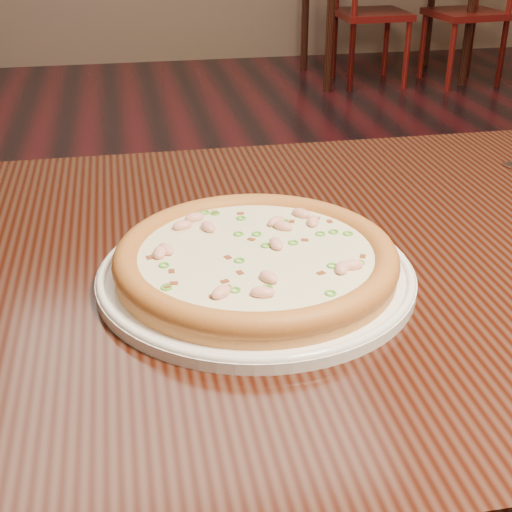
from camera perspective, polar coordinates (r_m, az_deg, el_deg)
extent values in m
cube|color=black|center=(0.86, 7.24, -0.76)|extent=(1.20, 0.80, 0.04)
cylinder|color=white|center=(0.78, 0.00, -1.57)|extent=(0.35, 0.35, 0.01)
torus|color=white|center=(0.78, 0.00, -1.18)|extent=(0.34, 0.34, 0.01)
cylinder|color=#C98240|center=(0.77, 0.00, -0.59)|extent=(0.30, 0.30, 0.02)
torus|color=#BA782C|center=(0.77, 0.00, 0.00)|extent=(0.31, 0.31, 0.03)
cylinder|color=#F1ECC8|center=(0.77, 0.00, 0.17)|extent=(0.26, 0.26, 0.00)
ellipsoid|color=#F2B29E|center=(0.74, 7.69, -0.71)|extent=(0.02, 0.01, 0.01)
ellipsoid|color=#F2B29E|center=(0.82, 2.16, 2.42)|extent=(0.03, 0.03, 0.01)
ellipsoid|color=#F2B29E|center=(0.82, -3.85, 2.35)|extent=(0.02, 0.03, 0.01)
ellipsoid|color=#F2B29E|center=(0.76, -7.71, 0.29)|extent=(0.02, 0.03, 0.01)
ellipsoid|color=#F2B29E|center=(0.84, -4.94, 3.10)|extent=(0.03, 0.02, 0.01)
ellipsoid|color=#F2B29E|center=(0.83, 4.59, 2.79)|extent=(0.02, 0.03, 0.01)
ellipsoid|color=#F2B29E|center=(0.85, 3.63, 3.43)|extent=(0.03, 0.03, 0.01)
ellipsoid|color=#F2B29E|center=(0.82, -5.90, 2.46)|extent=(0.03, 0.02, 0.01)
ellipsoid|color=#F2B29E|center=(0.68, -2.80, -2.90)|extent=(0.03, 0.03, 0.01)
ellipsoid|color=#F2B29E|center=(0.73, 6.91, -0.93)|extent=(0.02, 0.03, 0.01)
ellipsoid|color=#F2B29E|center=(0.83, 1.61, 2.78)|extent=(0.03, 0.03, 0.01)
ellipsoid|color=#F2B29E|center=(0.77, -7.22, 0.54)|extent=(0.02, 0.03, 0.01)
ellipsoid|color=#F2B29E|center=(0.77, 1.63, 0.96)|extent=(0.02, 0.03, 0.01)
ellipsoid|color=#F2B29E|center=(0.68, 0.54, -2.92)|extent=(0.03, 0.02, 0.01)
ellipsoid|color=#F2B29E|center=(0.71, 1.02, -1.70)|extent=(0.02, 0.03, 0.01)
cube|color=maroon|center=(0.84, 2.88, 2.72)|extent=(0.01, 0.01, 0.00)
cube|color=maroon|center=(0.76, -8.51, -0.18)|extent=(0.01, 0.01, 0.00)
cube|color=maroon|center=(0.79, 3.92, 1.23)|extent=(0.01, 0.01, 0.00)
cube|color=maroon|center=(0.79, -0.37, 1.28)|extent=(0.01, 0.01, 0.00)
cube|color=maroon|center=(0.70, -2.34, -2.54)|extent=(0.01, 0.01, 0.00)
cube|color=maroon|center=(0.72, -1.29, -1.40)|extent=(0.01, 0.01, 0.00)
cube|color=maroon|center=(0.86, -1.24, 3.37)|extent=(0.01, 0.01, 0.00)
cube|color=maroon|center=(0.71, -2.51, -2.11)|extent=(0.01, 0.01, 0.00)
cube|color=maroon|center=(0.70, -7.15, -2.45)|extent=(0.01, 0.01, 0.00)
cube|color=maroon|center=(0.86, -3.38, 3.49)|extent=(0.01, 0.01, 0.00)
cube|color=maroon|center=(0.78, 1.63, 0.88)|extent=(0.01, 0.01, 0.00)
cube|color=maroon|center=(0.68, -3.45, -3.30)|extent=(0.01, 0.01, 0.00)
cube|color=maroon|center=(0.73, 5.22, -1.43)|extent=(0.01, 0.01, 0.00)
cube|color=maroon|center=(0.76, 8.54, -0.09)|extent=(0.01, 0.01, 0.00)
cube|color=maroon|center=(0.73, -6.76, -1.27)|extent=(0.01, 0.01, 0.00)
cube|color=maroon|center=(0.84, 1.57, 2.77)|extent=(0.01, 0.01, 0.00)
cube|color=maroon|center=(0.84, 5.91, 2.71)|extent=(0.01, 0.01, 0.00)
cube|color=maroon|center=(0.75, -2.27, -0.16)|extent=(0.01, 0.01, 0.00)
cube|color=maroon|center=(0.71, -6.59, -2.24)|extent=(0.01, 0.01, 0.00)
cube|color=maroon|center=(0.85, 4.86, 2.98)|extent=(0.01, 0.01, 0.00)
torus|color=#4EA328|center=(0.86, -4.13, 3.48)|extent=(0.02, 0.02, 0.00)
torus|color=#4EA328|center=(0.79, 1.51, 1.26)|extent=(0.02, 0.02, 0.00)
torus|color=#4EA328|center=(0.81, 7.37, 1.78)|extent=(0.02, 0.02, 0.00)
torus|color=#4EA328|center=(0.69, -1.71, -2.75)|extent=(0.02, 0.02, 0.00)
torus|color=#4EA328|center=(0.83, 2.28, 2.77)|extent=(0.02, 0.02, 0.00)
torus|color=#4EA328|center=(0.74, 6.12, -0.78)|extent=(0.02, 0.02, 0.00)
torus|color=#4EA328|center=(0.80, -1.41, 1.77)|extent=(0.02, 0.02, 0.00)
torus|color=#4EA328|center=(0.86, -3.29, 3.44)|extent=(0.02, 0.02, 0.00)
torus|color=#4EA328|center=(0.69, 0.91, -2.58)|extent=(0.02, 0.02, 0.00)
torus|color=#4EA328|center=(0.81, 6.23, 1.92)|extent=(0.02, 0.02, 0.00)
torus|color=#4EA328|center=(0.78, 0.80, 0.83)|extent=(0.01, 0.01, 0.00)
torus|color=#4EA328|center=(0.70, -7.18, -2.54)|extent=(0.02, 0.02, 0.00)
torus|color=#4EA328|center=(0.78, 3.00, 1.06)|extent=(0.02, 0.02, 0.00)
torus|color=#4EA328|center=(0.75, 8.26, -0.55)|extent=(0.01, 0.01, 0.00)
torus|color=#4EA328|center=(0.83, 1.44, 2.50)|extent=(0.01, 0.01, 0.00)
torus|color=#4EA328|center=(0.80, 0.06, 1.76)|extent=(0.02, 0.02, 0.00)
torus|color=#4EA328|center=(0.74, -7.36, -0.75)|extent=(0.02, 0.02, 0.00)
torus|color=#4EA328|center=(0.69, 5.99, -3.00)|extent=(0.02, 0.02, 0.00)
torus|color=#4EA328|center=(0.75, -1.34, -0.37)|extent=(0.01, 0.01, 0.00)
torus|color=#4EA328|center=(0.84, -1.20, 3.02)|extent=(0.02, 0.02, 0.00)
torus|color=#4EA328|center=(0.81, 5.16, 1.77)|extent=(0.01, 0.01, 0.00)
cylinder|color=black|center=(4.52, 5.93, 17.31)|extent=(0.05, 0.05, 0.71)
cylinder|color=black|center=(4.85, 16.66, 17.06)|extent=(0.05, 0.05, 0.71)
cylinder|color=black|center=(5.09, 3.95, 18.51)|extent=(0.05, 0.05, 0.71)
cylinder|color=black|center=(5.39, 13.76, 18.33)|extent=(0.05, 0.05, 0.71)
cube|color=#5D0D12|center=(4.77, 9.26, 18.55)|extent=(0.42, 0.42, 0.04)
cylinder|color=#5D0D12|center=(4.71, 11.95, 15.43)|extent=(0.04, 0.04, 0.41)
cylinder|color=#5D0D12|center=(5.04, 10.35, 16.32)|extent=(0.04, 0.04, 0.41)
cylinder|color=#5D0D12|center=(4.58, 7.65, 15.44)|extent=(0.04, 0.04, 0.41)
cylinder|color=#5D0D12|center=(4.92, 6.27, 16.32)|extent=(0.04, 0.04, 0.41)
cylinder|color=#5D0D12|center=(4.53, 7.87, 18.78)|extent=(0.04, 0.04, 0.95)
cylinder|color=#5D0D12|center=(4.87, 6.44, 19.44)|extent=(0.04, 0.04, 0.95)
cube|color=#5D0D12|center=(4.91, 16.45, 18.09)|extent=(0.46, 0.46, 0.04)
cylinder|color=#5D0D12|center=(5.01, 13.17, 16.00)|extent=(0.04, 0.04, 0.41)
cylinder|color=#5D0D12|center=(4.71, 15.34, 15.06)|extent=(0.04, 0.04, 0.41)
cylinder|color=#5D0D12|center=(5.19, 16.78, 15.97)|extent=(0.04, 0.04, 0.41)
cylinder|color=#5D0D12|center=(4.90, 19.06, 15.02)|extent=(0.04, 0.04, 0.41)
cylinder|color=#5D0D12|center=(5.15, 17.20, 18.89)|extent=(0.04, 0.04, 0.95)
cylinder|color=#5D0D12|center=(4.86, 19.57, 18.11)|extent=(0.04, 0.04, 0.95)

